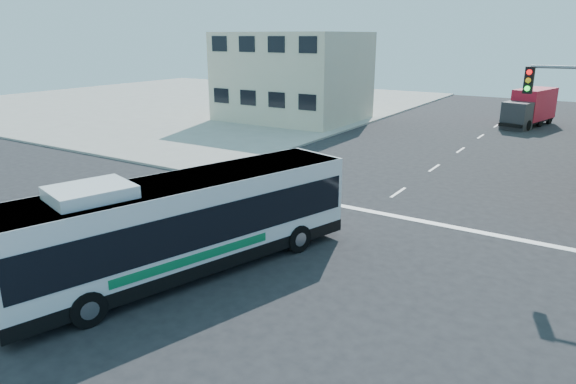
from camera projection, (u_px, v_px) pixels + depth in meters
The scene contains 5 objects.
ground at pixel (245, 297), 15.79m from camera, with size 120.00×120.00×0.00m, color black.
sidewalk_nw at pixel (189, 101), 61.98m from camera, with size 50.00×50.00×0.15m, color gray.
building_west at pixel (293, 77), 47.54m from camera, with size 12.06×10.06×8.00m.
transit_bus at pixel (186, 223), 17.01m from camera, with size 5.95×12.41×3.60m.
box_truck at pixel (529, 108), 45.06m from camera, with size 3.64×7.41×3.21m.
Camera 1 is at (8.74, -11.21, 7.72)m, focal length 32.00 mm.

